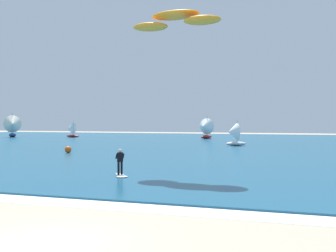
{
  "coord_description": "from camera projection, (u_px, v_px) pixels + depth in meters",
  "views": [
    {
      "loc": [
        6.74,
        -9.74,
        3.54
      ],
      "look_at": [
        -1.1,
        15.02,
        3.21
      ],
      "focal_mm": 41.95,
      "sensor_mm": 36.0,
      "label": 1
    }
  ],
  "objects": [
    {
      "name": "ground_plane",
      "position": [
        48.0,
        243.0,
        11.36
      ],
      "size": [
        220.0,
        220.0,
        0.0
      ],
      "primitive_type": "plane",
      "color": "tan"
    },
    {
      "name": "ocean",
      "position": [
        246.0,
        144.0,
        59.84
      ],
      "size": [
        160.0,
        90.0,
        0.1
      ],
      "primitive_type": "cube",
      "color": "navy",
      "rests_on": "ground"
    },
    {
      "name": "shoreline_foam",
      "position": [
        133.0,
        204.0,
        16.63
      ],
      "size": [
        99.49,
        2.67,
        0.01
      ],
      "primitive_type": "cube",
      "color": "white",
      "rests_on": "ground"
    },
    {
      "name": "kitesurfer",
      "position": [
        120.0,
        166.0,
        24.69
      ],
      "size": [
        1.51,
        1.96,
        1.67
      ],
      "color": "white",
      "rests_on": "ocean"
    },
    {
      "name": "kite",
      "position": [
        175.0,
        20.0,
        25.87
      ],
      "size": [
        6.56,
        3.12,
        0.96
      ],
      "color": "orange"
    },
    {
      "name": "sailboat_far_right",
      "position": [
        233.0,
        134.0,
        54.79
      ],
      "size": [
        3.2,
        2.85,
        3.57
      ],
      "color": "silver",
      "rests_on": "ocean"
    },
    {
      "name": "sailboat_mid_left",
      "position": [
        13.0,
        126.0,
        84.6
      ],
      "size": [
        4.58,
        4.71,
        5.28
      ],
      "color": "navy",
      "rests_on": "ocean"
    },
    {
      "name": "sailboat_leading",
      "position": [
        71.0,
        130.0,
        83.35
      ],
      "size": [
        2.95,
        2.51,
        3.44
      ],
      "color": "maroon",
      "rests_on": "ocean"
    },
    {
      "name": "sailboat_near_shore",
      "position": [
        205.0,
        128.0,
        76.72
      ],
      "size": [
        3.52,
        4.0,
        4.5
      ],
      "color": "maroon",
      "rests_on": "ocean"
    },
    {
      "name": "marker_buoy",
      "position": [
        68.0,
        149.0,
        42.36
      ],
      "size": [
        0.74,
        0.74,
        0.74
      ],
      "primitive_type": "sphere",
      "color": "#E55919",
      "rests_on": "ocean"
    }
  ]
}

